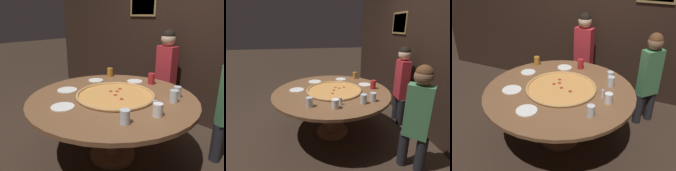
% 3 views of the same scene
% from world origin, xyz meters
% --- Properties ---
extents(ground_plane, '(24.00, 24.00, 0.00)m').
position_xyz_m(ground_plane, '(0.00, 0.00, 0.00)').
color(ground_plane, '#38281E').
extents(back_wall, '(6.40, 0.08, 2.60)m').
position_xyz_m(back_wall, '(0.00, 1.49, 1.30)').
color(back_wall, black).
rests_on(back_wall, ground_plane).
extents(dining_table, '(1.79, 1.79, 0.74)m').
position_xyz_m(dining_table, '(0.00, 0.00, 0.63)').
color(dining_table, brown).
rests_on(dining_table, ground_plane).
extents(giant_pizza, '(0.85, 0.85, 0.03)m').
position_xyz_m(giant_pizza, '(0.01, 0.03, 0.75)').
color(giant_pizza, '#E0994C').
rests_on(giant_pizza, dining_table).
extents(drink_cup_front_edge, '(0.09, 0.09, 0.12)m').
position_xyz_m(drink_cup_front_edge, '(0.61, -0.04, 0.80)').
color(drink_cup_front_edge, white).
rests_on(drink_cup_front_edge, dining_table).
extents(drink_cup_by_shaker, '(0.08, 0.08, 0.12)m').
position_xyz_m(drink_cup_by_shaker, '(0.53, 0.34, 0.80)').
color(drink_cup_by_shaker, silver).
rests_on(drink_cup_by_shaker, dining_table).
extents(drink_cup_near_left, '(0.08, 0.08, 0.12)m').
position_xyz_m(drink_cup_near_left, '(0.51, -0.35, 0.80)').
color(drink_cup_near_left, silver).
rests_on(drink_cup_near_left, dining_table).
extents(drink_cup_far_left, '(0.08, 0.08, 0.14)m').
position_xyz_m(drink_cup_far_left, '(0.01, 0.67, 0.81)').
color(drink_cup_far_left, '#B22328').
rests_on(drink_cup_far_left, dining_table).
extents(drink_cup_beside_pizza, '(0.08, 0.08, 0.12)m').
position_xyz_m(drink_cup_beside_pizza, '(0.48, 0.49, 0.80)').
color(drink_cup_beside_pizza, silver).
rests_on(drink_cup_beside_pizza, dining_table).
extents(drink_cup_far_right, '(0.08, 0.08, 0.12)m').
position_xyz_m(drink_cup_far_right, '(-0.61, 0.53, 0.80)').
color(drink_cup_far_right, '#BC7A23').
rests_on(drink_cup_far_right, dining_table).
extents(white_plate_near_front, '(0.20, 0.20, 0.01)m').
position_xyz_m(white_plate_near_front, '(-0.20, 0.60, 0.74)').
color(white_plate_near_front, white).
rests_on(white_plate_near_front, dining_table).
extents(white_plate_far_back, '(0.23, 0.23, 0.01)m').
position_xyz_m(white_plate_far_back, '(-0.51, -0.24, 0.74)').
color(white_plate_far_back, white).
rests_on(white_plate_far_back, dining_table).
extents(white_plate_left_side, '(0.20, 0.20, 0.01)m').
position_xyz_m(white_plate_left_side, '(-0.59, 0.26, 0.74)').
color(white_plate_left_side, white).
rests_on(white_plate_left_side, dining_table).
extents(white_plate_beside_cup, '(0.22, 0.22, 0.01)m').
position_xyz_m(white_plate_beside_cup, '(-0.13, -0.54, 0.74)').
color(white_plate_beside_cup, white).
rests_on(white_plate_beside_cup, dining_table).
extents(condiment_shaker, '(0.04, 0.04, 0.10)m').
position_xyz_m(condiment_shaker, '(0.52, 0.04, 0.79)').
color(condiment_shaker, silver).
rests_on(condiment_shaker, dining_table).
extents(diner_far_right, '(0.35, 0.21, 1.38)m').
position_xyz_m(diner_far_right, '(-0.15, 1.25, 0.78)').
color(diner_far_right, '#232328').
rests_on(diner_far_right, ground_plane).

